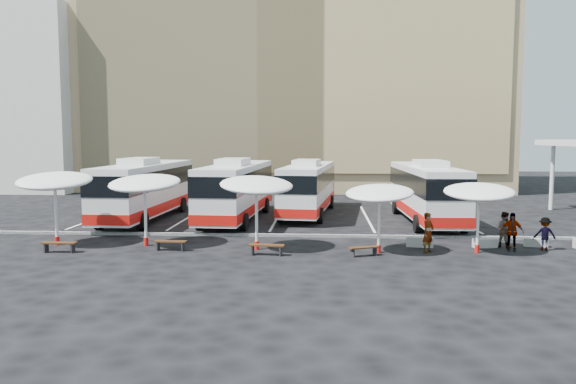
# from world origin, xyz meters

# --- Properties ---
(ground) EXTENTS (120.00, 120.00, 0.00)m
(ground) POSITION_xyz_m (0.00, 0.00, 0.00)
(ground) COLOR black
(ground) RESTS_ON ground
(sandstone_building) EXTENTS (42.00, 18.25, 29.60)m
(sandstone_building) POSITION_xyz_m (0.00, 31.87, 12.63)
(sandstone_building) COLOR tan
(sandstone_building) RESTS_ON ground
(apartment_block) EXTENTS (14.00, 14.00, 18.00)m
(apartment_block) POSITION_xyz_m (-28.00, 28.00, 9.00)
(apartment_block) COLOR silver
(apartment_block) RESTS_ON ground
(curb_divider) EXTENTS (34.00, 0.25, 0.15)m
(curb_divider) POSITION_xyz_m (0.00, 0.50, 0.07)
(curb_divider) COLOR black
(curb_divider) RESTS_ON ground
(bay_lines) EXTENTS (24.15, 12.00, 0.01)m
(bay_lines) POSITION_xyz_m (0.00, 8.00, 0.01)
(bay_lines) COLOR white
(bay_lines) RESTS_ON ground
(bus_0) EXTENTS (3.35, 12.97, 4.09)m
(bus_0) POSITION_xyz_m (-8.54, 6.34, 2.09)
(bus_0) COLOR silver
(bus_0) RESTS_ON ground
(bus_1) EXTENTS (3.51, 12.92, 4.06)m
(bus_1) POSITION_xyz_m (-2.57, 6.53, 2.07)
(bus_1) COLOR silver
(bus_1) RESTS_ON ground
(bus_2) EXTENTS (3.82, 12.41, 3.88)m
(bus_2) POSITION_xyz_m (2.04, 9.45, 1.98)
(bus_2) COLOR silver
(bus_2) RESTS_ON ground
(bus_3) EXTENTS (3.22, 12.65, 3.99)m
(bus_3) POSITION_xyz_m (9.58, 6.43, 2.04)
(bus_3) COLOR silver
(bus_3) RESTS_ON ground
(sunshade_0) EXTENTS (4.10, 4.14, 3.79)m
(sunshade_0) POSITION_xyz_m (-10.30, -2.53, 3.22)
(sunshade_0) COLOR silver
(sunshade_0) RESTS_ON ground
(sunshade_1) EXTENTS (3.89, 3.93, 3.68)m
(sunshade_1) POSITION_xyz_m (-5.77, -2.43, 3.12)
(sunshade_1) COLOR silver
(sunshade_1) RESTS_ON ground
(sunshade_2) EXTENTS (4.56, 4.59, 3.66)m
(sunshade_2) POSITION_xyz_m (-0.14, -3.05, 3.11)
(sunshade_2) COLOR silver
(sunshade_2) RESTS_ON ground
(sunshade_3) EXTENTS (4.00, 4.02, 3.30)m
(sunshade_3) POSITION_xyz_m (5.66, -3.44, 2.81)
(sunshade_3) COLOR silver
(sunshade_3) RESTS_ON ground
(sunshade_4) EXTENTS (3.77, 3.81, 3.36)m
(sunshade_4) POSITION_xyz_m (10.29, -3.11, 2.86)
(sunshade_4) COLOR silver
(sunshade_4) RESTS_ON ground
(wood_bench_0) EXTENTS (1.60, 0.46, 0.49)m
(wood_bench_0) POSITION_xyz_m (-9.32, -4.32, 0.37)
(wood_bench_0) COLOR #331B0B
(wood_bench_0) RESTS_ON ground
(wood_bench_1) EXTENTS (1.55, 0.48, 0.47)m
(wood_bench_1) POSITION_xyz_m (-4.23, -3.54, 0.36)
(wood_bench_1) COLOR #331B0B
(wood_bench_1) RESTS_ON ground
(wood_bench_2) EXTENTS (1.67, 0.59, 0.50)m
(wood_bench_2) POSITION_xyz_m (0.47, -4.32, 0.38)
(wood_bench_2) COLOR #331B0B
(wood_bench_2) RESTS_ON ground
(wood_bench_3) EXTENTS (1.43, 0.85, 0.43)m
(wood_bench_3) POSITION_xyz_m (4.92, -4.23, 0.33)
(wood_bench_3) COLOR #331B0B
(wood_bench_3) RESTS_ON ground
(conc_bench_0) EXTENTS (1.36, 0.64, 0.49)m
(conc_bench_0) POSITION_xyz_m (7.84, -1.89, 0.24)
(conc_bench_0) COLOR gray
(conc_bench_0) RESTS_ON ground
(conc_bench_1) EXTENTS (1.20, 0.56, 0.43)m
(conc_bench_1) POSITION_xyz_m (11.00, -1.87, 0.22)
(conc_bench_1) COLOR gray
(conc_bench_1) RESTS_ON ground
(conc_bench_2) EXTENTS (1.15, 0.60, 0.41)m
(conc_bench_2) POSITION_xyz_m (13.57, -1.49, 0.21)
(conc_bench_2) COLOR gray
(conc_bench_2) RESTS_ON ground
(passenger_0) EXTENTS (0.81, 0.80, 1.88)m
(passenger_0) POSITION_xyz_m (7.99, -3.24, 0.94)
(passenger_0) COLOR black
(passenger_0) RESTS_ON ground
(passenger_1) EXTENTS (1.08, 1.08, 1.76)m
(passenger_1) POSITION_xyz_m (11.95, -1.76, 0.88)
(passenger_1) COLOR black
(passenger_1) RESTS_ON ground
(passenger_2) EXTENTS (1.15, 0.71, 1.83)m
(passenger_2) POSITION_xyz_m (12.03, -2.58, 0.92)
(passenger_2) COLOR black
(passenger_2) RESTS_ON ground
(passenger_3) EXTENTS (1.11, 0.73, 1.60)m
(passenger_3) POSITION_xyz_m (13.65, -2.39, 0.80)
(passenger_3) COLOR black
(passenger_3) RESTS_ON ground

